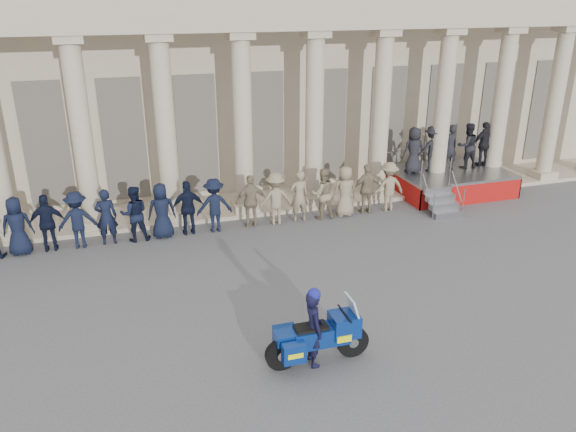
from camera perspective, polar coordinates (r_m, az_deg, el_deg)
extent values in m
plane|color=#4D4D50|center=(13.19, -1.62, -12.53)|extent=(90.00, 90.00, 0.00)
cube|color=tan|center=(25.85, -11.32, 14.75)|extent=(40.00, 10.00, 9.00)
cube|color=tan|center=(20.86, -8.34, 0.80)|extent=(40.00, 2.60, 0.15)
cube|color=tan|center=(18.76, -9.06, 19.48)|extent=(35.80, 1.00, 1.00)
cube|color=tan|center=(20.14, -26.49, -1.43)|extent=(0.90, 0.90, 0.30)
cube|color=tan|center=(19.85, -19.12, -0.61)|extent=(0.90, 0.90, 0.30)
cylinder|color=tan|center=(18.99, -20.21, 7.66)|extent=(0.64, 0.64, 5.60)
cube|color=tan|center=(18.58, -21.40, 16.40)|extent=(0.85, 0.85, 0.24)
cube|color=tan|center=(19.89, -11.67, 0.22)|extent=(0.90, 0.90, 0.30)
cylinder|color=tan|center=(19.04, -12.34, 8.52)|extent=(0.64, 0.64, 5.60)
cube|color=tan|center=(18.63, -13.08, 17.29)|extent=(0.85, 0.85, 0.24)
cube|color=tan|center=(20.28, -4.37, 1.03)|extent=(0.90, 0.90, 0.30)
cylinder|color=tan|center=(19.44, -4.62, 9.20)|extent=(0.64, 0.64, 5.60)
cube|color=tan|center=(19.04, -4.89, 17.82)|extent=(0.85, 0.85, 0.24)
cube|color=tan|center=(20.98, 2.55, 1.79)|extent=(0.90, 0.90, 0.30)
cylinder|color=tan|center=(20.17, 2.69, 9.70)|extent=(0.64, 0.64, 5.60)
cube|color=tan|center=(19.78, 2.84, 18.00)|extent=(0.85, 0.85, 0.24)
cube|color=tan|center=(21.97, 8.94, 2.47)|extent=(0.90, 0.90, 0.30)
cylinder|color=tan|center=(21.20, 9.40, 10.02)|extent=(0.64, 0.64, 5.60)
cube|color=tan|center=(20.83, 9.91, 17.91)|extent=(0.85, 0.85, 0.24)
cube|color=tan|center=(23.20, 14.72, 3.05)|extent=(0.90, 0.90, 0.30)
cylinder|color=tan|center=(22.48, 15.43, 10.19)|extent=(0.64, 0.64, 5.60)
cube|color=tan|center=(22.13, 16.21, 17.61)|extent=(0.85, 0.85, 0.24)
cube|color=tan|center=(24.66, 19.87, 3.54)|extent=(0.90, 0.90, 0.30)
cylinder|color=tan|center=(23.97, 20.77, 10.25)|extent=(0.64, 0.64, 5.60)
cube|color=tan|center=(23.65, 21.74, 17.18)|extent=(0.85, 0.85, 0.24)
cube|color=tan|center=(26.29, 24.43, 3.96)|extent=(0.90, 0.90, 0.30)
cylinder|color=tan|center=(25.65, 25.45, 10.23)|extent=(0.64, 0.64, 5.60)
cube|color=tan|center=(25.34, 26.53, 16.68)|extent=(0.85, 0.85, 0.24)
cube|color=black|center=(21.22, -23.35, 6.61)|extent=(1.30, 0.12, 4.20)
cube|color=black|center=(21.10, -16.31, 7.44)|extent=(1.30, 0.12, 4.20)
cube|color=black|center=(21.30, -9.27, 8.15)|extent=(1.30, 0.12, 4.20)
cube|color=black|center=(21.82, -2.44, 8.73)|extent=(1.30, 0.12, 4.20)
cube|color=black|center=(22.62, 4.00, 9.16)|extent=(1.30, 0.12, 4.20)
cube|color=black|center=(23.68, 9.95, 9.45)|extent=(1.30, 0.12, 4.20)
cube|color=black|center=(24.97, 15.35, 9.64)|extent=(1.30, 0.12, 4.20)
cube|color=black|center=(26.45, 20.18, 9.73)|extent=(1.30, 0.12, 4.20)
cube|color=black|center=(28.10, 24.47, 9.75)|extent=(1.30, 0.12, 4.20)
imported|color=black|center=(18.71, -25.81, -0.94)|extent=(0.89, 0.58, 1.83)
imported|color=black|center=(18.59, -23.22, -0.66)|extent=(1.07, 0.45, 1.83)
imported|color=black|center=(18.51, -20.61, -0.36)|extent=(1.18, 0.68, 1.83)
imported|color=black|center=(18.47, -17.97, -0.07)|extent=(0.67, 0.44, 1.83)
imported|color=black|center=(18.47, -15.34, 0.23)|extent=(0.89, 0.69, 1.83)
imported|color=black|center=(18.50, -12.70, 0.52)|extent=(0.89, 0.58, 1.83)
imported|color=black|center=(18.58, -10.09, 0.81)|extent=(1.07, 0.45, 1.83)
imported|color=black|center=(18.69, -7.50, 1.10)|extent=(1.18, 0.68, 1.83)
imported|color=#82745A|center=(18.93, -3.76, 1.51)|extent=(1.07, 0.45, 1.83)
imported|color=#82745A|center=(19.14, -1.28, 1.78)|extent=(1.18, 0.68, 1.83)
imported|color=#82745A|center=(19.38, 1.15, 2.04)|extent=(0.67, 0.44, 1.83)
imported|color=#82745A|center=(19.66, 3.51, 2.29)|extent=(0.89, 0.69, 1.83)
imported|color=#82745A|center=(19.97, 5.81, 2.52)|extent=(0.89, 0.58, 1.83)
imported|color=#82745A|center=(20.31, 8.03, 2.75)|extent=(1.07, 0.45, 1.83)
imported|color=#82745A|center=(20.68, 10.18, 2.96)|extent=(1.18, 0.68, 1.83)
cube|color=gray|center=(23.29, 16.13, 4.36)|extent=(4.39, 3.13, 0.10)
cube|color=maroon|center=(22.22, 18.16, 2.11)|extent=(4.39, 0.04, 0.79)
cube|color=maroon|center=(22.32, 11.34, 2.87)|extent=(0.04, 3.13, 0.79)
cube|color=maroon|center=(24.66, 20.27, 3.72)|extent=(0.04, 3.13, 0.79)
cube|color=gray|center=(20.74, 15.91, 0.15)|extent=(1.10, 0.28, 0.22)
cube|color=gray|center=(20.88, 15.56, 0.99)|extent=(1.10, 0.28, 0.22)
cube|color=gray|center=(21.02, 15.21, 1.81)|extent=(1.10, 0.28, 0.22)
cube|color=gray|center=(21.17, 14.87, 2.62)|extent=(1.10, 0.28, 0.22)
cylinder|color=gray|center=(24.37, 14.34, 6.63)|extent=(4.39, 0.04, 0.04)
imported|color=black|center=(22.37, 12.65, 6.54)|extent=(0.88, 0.57, 1.80)
imported|color=black|center=(22.78, 14.41, 6.65)|extent=(1.16, 0.67, 1.80)
imported|color=black|center=(23.20, 16.11, 6.75)|extent=(0.66, 0.43, 1.80)
imported|color=black|center=(23.65, 17.74, 6.84)|extent=(0.88, 0.68, 1.80)
imported|color=black|center=(24.11, 19.32, 6.92)|extent=(1.06, 0.44, 1.80)
cylinder|color=black|center=(12.60, 6.58, -12.55)|extent=(0.71, 0.16, 0.71)
cylinder|color=black|center=(12.13, -0.65, -13.88)|extent=(0.71, 0.16, 0.71)
cube|color=navy|center=(12.18, 3.32, -11.98)|extent=(1.24, 0.47, 0.41)
cube|color=navy|center=(12.26, 5.74, -10.87)|extent=(0.60, 0.57, 0.48)
cube|color=silver|center=(12.39, 5.69, -11.83)|extent=(0.24, 0.33, 0.13)
cube|color=#B2BFCC|center=(12.13, 6.61, -9.26)|extent=(0.23, 0.50, 0.58)
cube|color=black|center=(12.00, 2.36, -11.30)|extent=(0.70, 0.37, 0.11)
cube|color=navy|center=(11.92, -0.40, -12.28)|extent=(0.38, 0.37, 0.24)
cube|color=navy|center=(11.77, 0.61, -13.74)|extent=(0.49, 0.24, 0.43)
cube|color=#E7E90C|center=(11.77, 0.61, -13.74)|extent=(0.33, 0.26, 0.11)
cube|color=navy|center=(12.31, -0.38, -11.97)|extent=(0.49, 0.24, 0.43)
cube|color=#E7E90C|center=(12.31, -0.38, -11.97)|extent=(0.33, 0.26, 0.11)
cylinder|color=silver|center=(12.43, 0.47, -13.09)|extent=(0.65, 0.11, 0.11)
cylinder|color=black|center=(12.12, 5.78, -9.84)|extent=(0.05, 0.75, 0.04)
imported|color=black|center=(12.03, 2.60, -11.34)|extent=(0.42, 0.63, 1.72)
sphere|color=navy|center=(11.61, 2.67, -7.97)|extent=(0.28, 0.28, 0.28)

